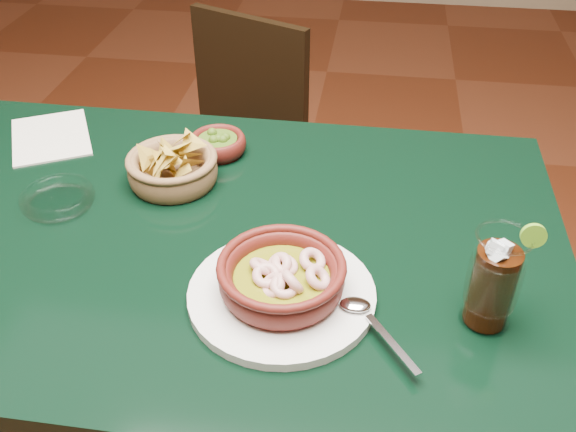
# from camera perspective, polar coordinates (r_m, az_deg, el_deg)

# --- Properties ---
(dining_table) EXTENTS (1.20, 0.80, 0.75)m
(dining_table) POSITION_cam_1_polar(r_m,az_deg,el_deg) (1.16, -6.76, -5.10)
(dining_table) COLOR black
(dining_table) RESTS_ON ground
(dining_chair) EXTENTS (0.51, 0.51, 0.83)m
(dining_chair) POSITION_cam_1_polar(r_m,az_deg,el_deg) (1.84, -5.15, 5.23)
(dining_chair) COLOR black
(dining_chair) RESTS_ON ground
(shrimp_plate) EXTENTS (0.34, 0.28, 0.08)m
(shrimp_plate) POSITION_cam_1_polar(r_m,az_deg,el_deg) (0.94, -0.52, -5.85)
(shrimp_plate) COLOR silver
(shrimp_plate) RESTS_ON dining_table
(chip_basket) EXTENTS (0.20, 0.20, 0.11)m
(chip_basket) POSITION_cam_1_polar(r_m,az_deg,el_deg) (1.21, -10.23, 4.21)
(chip_basket) COLOR olive
(chip_basket) RESTS_ON dining_table
(guacamole_ramekin) EXTENTS (0.13, 0.13, 0.04)m
(guacamole_ramekin) POSITION_cam_1_polar(r_m,az_deg,el_deg) (1.29, -6.25, 6.43)
(guacamole_ramekin) COLOR #48120E
(guacamole_ramekin) RESTS_ON dining_table
(cola_drink) EXTENTS (0.15, 0.15, 0.18)m
(cola_drink) POSITION_cam_1_polar(r_m,az_deg,el_deg) (0.92, 17.81, -5.52)
(cola_drink) COLOR white
(cola_drink) RESTS_ON dining_table
(glass_ashtray) EXTENTS (0.14, 0.14, 0.03)m
(glass_ashtray) POSITION_cam_1_polar(r_m,az_deg,el_deg) (1.20, -19.80, 1.47)
(glass_ashtray) COLOR white
(glass_ashtray) RESTS_ON dining_table
(paper_menu) EXTENTS (0.23, 0.25, 0.00)m
(paper_menu) POSITION_cam_1_polar(r_m,az_deg,el_deg) (1.43, -20.34, 6.62)
(paper_menu) COLOR beige
(paper_menu) RESTS_ON dining_table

